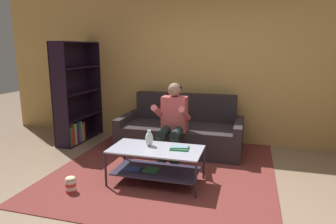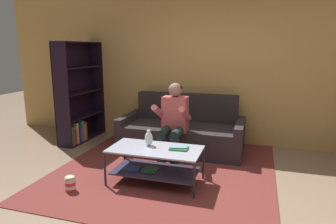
{
  "view_description": "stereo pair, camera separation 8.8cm",
  "coord_description": "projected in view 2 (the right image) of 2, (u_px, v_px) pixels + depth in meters",
  "views": [
    {
      "loc": [
        0.74,
        -3.0,
        1.71
      ],
      "look_at": [
        -0.36,
        0.88,
        0.85
      ],
      "focal_mm": 32.0,
      "sensor_mm": 36.0,
      "label": 1
    },
    {
      "loc": [
        0.83,
        -2.98,
        1.71
      ],
      "look_at": [
        -0.36,
        0.88,
        0.85
      ],
      "focal_mm": 32.0,
      "sensor_mm": 36.0,
      "label": 2
    }
  ],
  "objects": [
    {
      "name": "ground",
      "position": [
        175.0,
        203.0,
        3.38
      ],
      "size": [
        16.8,
        16.8,
        0.0
      ],
      "primitive_type": "plane",
      "color": "#977C64"
    },
    {
      "name": "vase",
      "position": [
        149.0,
        138.0,
        3.89
      ],
      "size": [
        0.1,
        0.1,
        0.21
      ],
      "color": "silver",
      "rests_on": "coffee_table"
    },
    {
      "name": "coffee_table",
      "position": [
        155.0,
        160.0,
        3.83
      ],
      "size": [
        1.17,
        0.6,
        0.47
      ],
      "color": "#AFB5CB",
      "rests_on": "ground"
    },
    {
      "name": "book_stack",
      "position": [
        179.0,
        148.0,
        3.77
      ],
      "size": [
        0.25,
        0.19,
        0.04
      ],
      "color": "#2C8346",
      "rests_on": "coffee_table"
    },
    {
      "name": "back_partition",
      "position": [
        213.0,
        63.0,
        5.37
      ],
      "size": [
        8.4,
        0.12,
        2.9
      ],
      "primitive_type": "cube",
      "color": "tan",
      "rests_on": "ground"
    },
    {
      "name": "area_rug",
      "position": [
        168.0,
        166.0,
        4.42
      ],
      "size": [
        3.0,
        3.32,
        0.01
      ],
      "color": "brown",
      "rests_on": "ground"
    },
    {
      "name": "person_seated_center",
      "position": [
        173.0,
        119.0,
        4.53
      ],
      "size": [
        0.5,
        0.58,
        1.2
      ],
      "color": "#1E2D2A",
      "rests_on": "ground"
    },
    {
      "name": "popcorn_tub",
      "position": [
        70.0,
        184.0,
        3.63
      ],
      "size": [
        0.13,
        0.13,
        0.21
      ],
      "color": "red",
      "rests_on": "ground"
    },
    {
      "name": "bookshelf",
      "position": [
        77.0,
        102.0,
        5.56
      ],
      "size": [
        0.34,
        1.14,
        1.83
      ],
      "color": "black",
      "rests_on": "ground"
    },
    {
      "name": "couch",
      "position": [
        182.0,
        132.0,
        5.12
      ],
      "size": [
        2.06,
        0.94,
        0.93
      ],
      "color": "#2E2629",
      "rests_on": "ground"
    }
  ]
}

